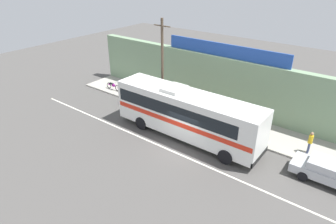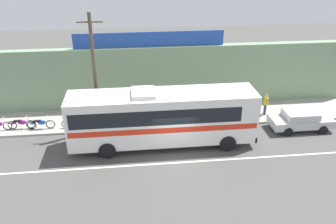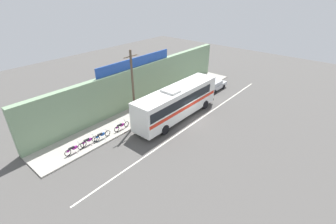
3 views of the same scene
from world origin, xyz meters
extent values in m
plane|color=#4F4C49|center=(0.00, 0.00, 0.00)|extent=(70.00, 70.00, 0.00)
cube|color=#A8A399|center=(0.00, 5.20, 0.07)|extent=(30.00, 3.60, 0.14)
cube|color=gray|center=(0.00, 7.35, 2.40)|extent=(30.00, 0.70, 4.80)
cube|color=#234CAD|center=(-0.92, 7.35, 5.35)|extent=(11.04, 0.12, 1.10)
cube|color=silver|center=(0.00, -0.80, 0.00)|extent=(30.00, 0.14, 0.01)
cube|color=white|center=(-0.57, 1.41, 1.99)|extent=(11.58, 2.52, 3.10)
cube|color=black|center=(-1.03, 1.41, 2.54)|extent=(10.19, 2.54, 0.96)
cube|color=red|center=(-0.57, 1.41, 1.69)|extent=(11.34, 2.54, 0.36)
cube|color=black|center=(5.19, 1.41, 2.44)|extent=(0.04, 2.27, 1.40)
cube|color=black|center=(5.18, 1.41, 0.62)|extent=(0.12, 2.52, 0.36)
cube|color=silver|center=(-1.73, 1.41, 3.66)|extent=(1.40, 1.77, 0.24)
cylinder|color=black|center=(3.37, 2.58, 0.52)|extent=(1.04, 0.32, 1.04)
cylinder|color=black|center=(3.37, 0.24, 0.52)|extent=(1.04, 0.32, 1.04)
cylinder|color=black|center=(-4.04, 2.58, 0.52)|extent=(1.04, 0.32, 1.04)
cylinder|color=black|center=(-4.04, 0.24, 0.52)|extent=(1.04, 0.32, 1.04)
cube|color=#B7BABF|center=(9.12, 2.34, 0.61)|extent=(4.25, 1.74, 0.56)
cube|color=#B7BABF|center=(9.02, 2.34, 1.13)|extent=(2.21, 1.56, 0.48)
cube|color=black|center=(9.85, 2.34, 1.09)|extent=(0.21, 1.46, 0.34)
cylinder|color=black|center=(10.36, 3.16, 0.31)|extent=(0.62, 0.20, 0.62)
cylinder|color=black|center=(10.36, 1.53, 0.31)|extent=(0.62, 0.20, 0.62)
cylinder|color=black|center=(7.89, 3.16, 0.31)|extent=(0.62, 0.20, 0.62)
cylinder|color=black|center=(7.89, 1.53, 0.31)|extent=(0.62, 0.20, 0.62)
cylinder|color=brown|center=(-4.72, 3.79, 4.09)|extent=(0.22, 0.22, 7.90)
cylinder|color=brown|center=(-4.72, 3.79, 7.44)|extent=(1.60, 0.10, 0.10)
torus|color=black|center=(-8.09, 4.15, 0.45)|extent=(0.62, 0.06, 0.62)
torus|color=black|center=(-9.34, 4.15, 0.45)|extent=(0.62, 0.06, 0.62)
cylinder|color=silver|center=(-8.17, 4.15, 0.75)|extent=(0.34, 0.04, 0.65)
cylinder|color=silver|center=(-8.27, 4.15, 1.07)|extent=(0.03, 0.56, 0.03)
ellipsoid|color=#1E51B2|center=(-8.65, 4.15, 0.63)|extent=(0.56, 0.22, 0.34)
cube|color=black|center=(-8.94, 4.15, 0.75)|extent=(0.52, 0.20, 0.10)
ellipsoid|color=#1E51B2|center=(-9.28, 4.15, 0.59)|extent=(0.36, 0.14, 0.16)
torus|color=black|center=(-9.45, 4.31, 0.45)|extent=(0.62, 0.06, 0.62)
torus|color=black|center=(-10.67, 4.31, 0.45)|extent=(0.62, 0.06, 0.62)
cylinder|color=silver|center=(-9.53, 4.31, 0.75)|extent=(0.34, 0.04, 0.65)
cylinder|color=silver|center=(-9.63, 4.31, 1.07)|extent=(0.03, 0.56, 0.03)
ellipsoid|color=#991E8C|center=(-10.00, 4.31, 0.63)|extent=(0.56, 0.22, 0.34)
cube|color=black|center=(-10.28, 4.31, 0.75)|extent=(0.52, 0.20, 0.10)
ellipsoid|color=#991E8C|center=(-10.61, 4.31, 0.59)|extent=(0.36, 0.14, 0.16)
torus|color=black|center=(-5.73, 4.06, 0.45)|extent=(0.62, 0.06, 0.62)
torus|color=black|center=(-7.03, 4.06, 0.45)|extent=(0.62, 0.06, 0.62)
cylinder|color=silver|center=(-5.81, 4.06, 0.75)|extent=(0.34, 0.04, 0.65)
cylinder|color=silver|center=(-5.91, 4.06, 1.07)|extent=(0.03, 0.56, 0.03)
ellipsoid|color=#991E8C|center=(-6.31, 4.06, 0.63)|extent=(0.56, 0.22, 0.34)
cube|color=black|center=(-6.61, 4.06, 0.75)|extent=(0.52, 0.20, 0.10)
ellipsoid|color=#991E8C|center=(-6.97, 4.06, 0.59)|extent=(0.36, 0.14, 0.16)
torus|color=black|center=(-10.98, 4.24, 0.45)|extent=(0.62, 0.06, 0.62)
cylinder|color=silver|center=(-11.06, 4.24, 0.75)|extent=(0.34, 0.04, 0.65)
cylinder|color=silver|center=(-11.16, 4.24, 1.07)|extent=(0.03, 0.56, 0.03)
cylinder|color=navy|center=(7.40, 4.70, 0.53)|extent=(0.13, 0.13, 0.79)
cylinder|color=navy|center=(7.40, 4.52, 0.53)|extent=(0.13, 0.13, 0.79)
cylinder|color=gold|center=(7.40, 4.61, 1.22)|extent=(0.30, 0.30, 0.59)
sphere|color=#A37556|center=(7.40, 4.61, 1.65)|extent=(0.21, 0.21, 0.21)
cylinder|color=gold|center=(7.40, 4.81, 1.25)|extent=(0.08, 0.08, 0.54)
cylinder|color=gold|center=(7.40, 4.41, 1.25)|extent=(0.08, 0.08, 0.54)
camera|label=1|loc=(9.99, -14.58, 11.84)|focal=31.37mm
camera|label=2|loc=(-2.43, -18.05, 11.93)|focal=37.67mm
camera|label=3|loc=(-19.25, -13.08, 13.33)|focal=25.55mm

